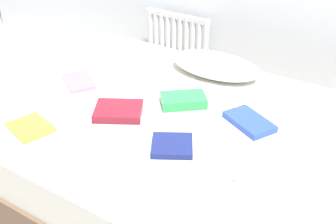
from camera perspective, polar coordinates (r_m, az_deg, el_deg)
name	(u,v)px	position (r m, az deg, el deg)	size (l,w,h in m)	color
ground_plane	(163,187)	(2.48, -0.63, -10.02)	(8.00, 8.00, 0.00)	#9E998E
bed	(163,153)	(2.32, -0.67, -5.45)	(2.00, 1.50, 0.50)	brown
radiator	(177,42)	(3.48, 1.23, 9.34)	(0.56, 0.04, 0.46)	white
pillow	(215,65)	(2.57, 6.34, 6.25)	(0.55, 0.31, 0.11)	white
textbook_pink	(79,81)	(2.52, -11.85, 4.04)	(0.24, 0.15, 0.02)	pink
textbook_white	(264,183)	(1.75, 12.70, -9.30)	(0.19, 0.12, 0.05)	white
textbook_navy	(172,146)	(1.92, 0.57, -4.51)	(0.18, 0.18, 0.03)	navy
textbook_blue	(249,122)	(2.12, 10.80, -1.29)	(0.25, 0.15, 0.03)	#2847B7
textbook_lime	(30,127)	(2.15, -17.94, -1.97)	(0.20, 0.17, 0.02)	#8CC638
textbook_green	(183,100)	(2.24, 2.07, 1.58)	(0.23, 0.14, 0.05)	green
textbook_maroon	(119,111)	(2.17, -6.62, 0.14)	(0.24, 0.19, 0.04)	maroon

